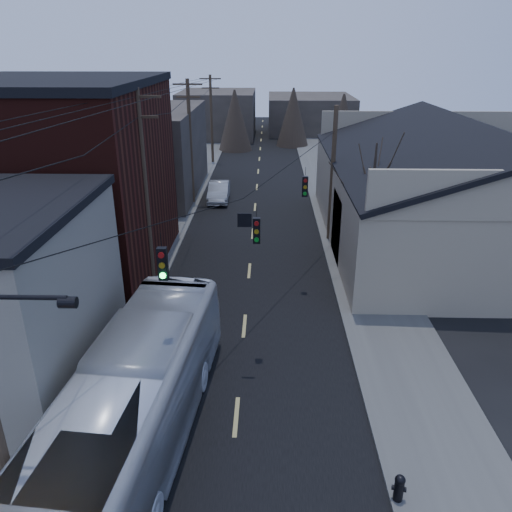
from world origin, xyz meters
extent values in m
cube|color=black|center=(0.00, 30.00, 0.01)|extent=(9.00, 110.00, 0.02)
cube|color=#474744|center=(-6.50, 30.00, 0.06)|extent=(4.00, 110.00, 0.12)
cube|color=#474744|center=(6.50, 30.00, 0.06)|extent=(4.00, 110.00, 0.12)
cube|color=black|center=(-10.00, 20.00, 5.00)|extent=(10.00, 12.00, 10.00)
cube|color=#342E2A|center=(-9.50, 36.00, 3.50)|extent=(9.00, 14.00, 7.00)
cube|color=gray|center=(13.00, 25.00, 2.50)|extent=(16.00, 20.00, 5.00)
cube|color=black|center=(9.00, 25.00, 6.30)|extent=(8.16, 20.60, 2.86)
cube|color=#342E2A|center=(-6.00, 65.00, 3.00)|extent=(10.00, 12.00, 6.00)
cube|color=#342E2A|center=(7.00, 70.00, 2.50)|extent=(12.00, 14.00, 5.00)
cone|color=black|center=(6.50, 20.00, 3.60)|extent=(0.40, 0.40, 7.20)
cylinder|color=#382B1E|center=(-5.00, 18.00, 5.00)|extent=(0.28, 0.28, 10.00)
cube|color=#382B1E|center=(-5.00, 18.00, 9.60)|extent=(2.20, 0.12, 0.12)
cylinder|color=#382B1E|center=(-5.00, 33.00, 4.75)|extent=(0.28, 0.28, 9.50)
cube|color=#382B1E|center=(-5.00, 33.00, 9.10)|extent=(2.20, 0.12, 0.12)
cylinder|color=#382B1E|center=(-5.00, 48.00, 4.50)|extent=(0.28, 0.28, 9.00)
cube|color=#382B1E|center=(-5.00, 48.00, 8.60)|extent=(2.20, 0.12, 0.12)
cylinder|color=#382B1E|center=(5.00, 25.00, 4.25)|extent=(0.28, 0.28, 8.50)
cube|color=black|center=(-2.00, 7.50, 5.95)|extent=(0.28, 0.20, 1.00)
cube|color=black|center=(0.60, 12.00, 5.35)|extent=(0.28, 0.20, 1.00)
cube|color=black|center=(2.80, 18.00, 5.45)|extent=(0.28, 0.20, 1.00)
imported|color=#B1B5BE|center=(-3.00, 6.24, 1.77)|extent=(4.15, 12.96, 3.55)
imported|color=#9B9EA2|center=(-3.00, 33.75, 0.76)|extent=(1.69, 4.62, 1.51)
cylinder|color=black|center=(4.70, 4.65, 0.46)|extent=(0.27, 0.27, 0.68)
sphere|color=black|center=(4.70, 4.65, 0.83)|extent=(0.29, 0.29, 0.29)
cylinder|color=black|center=(4.70, 4.65, 0.51)|extent=(0.42, 0.22, 0.14)
camera|label=1|loc=(1.02, -5.57, 11.77)|focal=35.00mm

